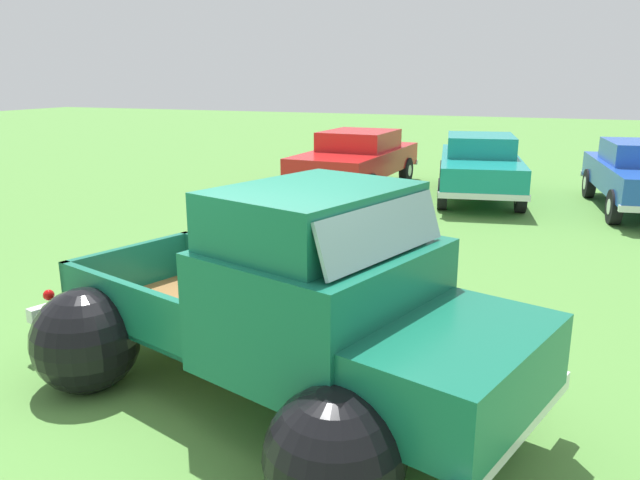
% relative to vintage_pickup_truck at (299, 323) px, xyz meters
% --- Properties ---
extents(ground_plane, '(80.00, 80.00, 0.00)m').
position_rel_vintage_pickup_truck_xyz_m(ground_plane, '(-0.37, 0.11, -0.76)').
color(ground_plane, '#548C3D').
extents(vintage_pickup_truck, '(4.98, 3.74, 1.96)m').
position_rel_vintage_pickup_truck_xyz_m(vintage_pickup_truck, '(0.00, 0.00, 0.00)').
color(vintage_pickup_truck, black).
rests_on(vintage_pickup_truck, ground).
extents(show_car_0, '(2.09, 4.64, 1.43)m').
position_rel_vintage_pickup_truck_xyz_m(show_car_0, '(-2.85, 10.13, 0.03)').
color(show_car_0, black).
rests_on(show_car_0, ground).
extents(show_car_1, '(2.53, 4.78, 1.43)m').
position_rel_vintage_pickup_truck_xyz_m(show_car_1, '(0.12, 10.11, 0.02)').
color(show_car_1, black).
rests_on(show_car_1, ground).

